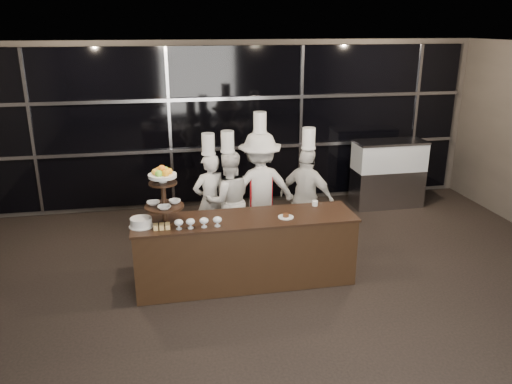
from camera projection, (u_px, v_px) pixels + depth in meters
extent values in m
plane|color=black|center=(316.00, 370.00, 4.94)|extent=(10.00, 10.00, 0.00)
plane|color=black|center=(330.00, 57.00, 3.99)|extent=(10.00, 10.00, 0.00)
plane|color=#473F38|center=(236.00, 125.00, 9.11)|extent=(9.00, 0.00, 9.00)
cube|color=black|center=(237.00, 126.00, 9.06)|extent=(8.60, 0.04, 2.80)
cube|color=#A5A5AA|center=(237.00, 148.00, 9.14)|extent=(8.60, 0.06, 0.06)
cube|color=#A5A5AA|center=(237.00, 98.00, 8.85)|extent=(8.60, 0.06, 0.06)
cube|color=#A5A5AA|center=(32.00, 134.00, 8.39)|extent=(0.05, 0.05, 2.80)
cube|color=#A5A5AA|center=(170.00, 128.00, 8.81)|extent=(0.05, 0.05, 2.80)
cube|color=#A5A5AA|center=(301.00, 124.00, 9.25)|extent=(0.05, 0.05, 2.80)
cube|color=#A5A5AA|center=(415.00, 119.00, 9.67)|extent=(0.05, 0.05, 2.80)
cube|color=black|center=(245.00, 251.00, 6.48)|extent=(2.80, 0.70, 0.90)
cube|color=black|center=(245.00, 219.00, 6.34)|extent=(2.84, 0.74, 0.03)
cylinder|color=black|center=(165.00, 222.00, 6.15)|extent=(0.24, 0.24, 0.03)
cylinder|color=black|center=(164.00, 196.00, 6.04)|extent=(0.06, 0.06, 0.70)
cylinder|color=black|center=(164.00, 207.00, 6.08)|extent=(0.48, 0.48, 0.02)
cylinder|color=black|center=(163.00, 183.00, 5.99)|extent=(0.34, 0.34, 0.02)
cylinder|color=white|center=(163.00, 180.00, 5.97)|extent=(0.10, 0.10, 0.06)
cylinder|color=white|center=(162.00, 176.00, 5.96)|extent=(0.34, 0.34, 0.04)
sphere|color=#FF9B15|center=(169.00, 172.00, 5.96)|extent=(0.09, 0.09, 0.09)
sphere|color=#94C232|center=(165.00, 170.00, 6.01)|extent=(0.09, 0.09, 0.09)
sphere|color=orange|center=(159.00, 171.00, 6.00)|extent=(0.09, 0.09, 0.09)
sphere|color=gold|center=(155.00, 172.00, 5.93)|extent=(0.09, 0.09, 0.09)
sphere|color=#75C131|center=(159.00, 174.00, 5.87)|extent=(0.09, 0.09, 0.09)
sphere|color=orange|center=(166.00, 173.00, 5.88)|extent=(0.09, 0.09, 0.09)
sphere|color=orange|center=(162.00, 169.00, 5.93)|extent=(0.09, 0.09, 0.09)
imported|color=white|center=(153.00, 203.00, 6.10)|extent=(0.16, 0.16, 0.04)
imported|color=white|center=(175.00, 201.00, 6.15)|extent=(0.15, 0.15, 0.05)
imported|color=white|center=(164.00, 207.00, 5.96)|extent=(0.16, 0.16, 0.04)
cylinder|color=silver|center=(179.00, 229.00, 5.97)|extent=(0.07, 0.07, 0.01)
cylinder|color=silver|center=(179.00, 226.00, 5.96)|extent=(0.02, 0.02, 0.05)
ellipsoid|color=silver|center=(179.00, 223.00, 5.95)|extent=(0.11, 0.11, 0.08)
ellipsoid|color=green|center=(179.00, 222.00, 5.95)|extent=(0.08, 0.08, 0.05)
cylinder|color=silver|center=(191.00, 228.00, 6.00)|extent=(0.07, 0.07, 0.01)
cylinder|color=silver|center=(191.00, 225.00, 5.99)|extent=(0.02, 0.02, 0.05)
ellipsoid|color=silver|center=(190.00, 222.00, 5.97)|extent=(0.11, 0.11, 0.08)
ellipsoid|color=red|center=(190.00, 221.00, 5.97)|extent=(0.08, 0.08, 0.05)
cylinder|color=silver|center=(204.00, 227.00, 6.03)|extent=(0.07, 0.07, 0.01)
cylinder|color=silver|center=(204.00, 224.00, 6.02)|extent=(0.02, 0.02, 0.05)
ellipsoid|color=silver|center=(204.00, 221.00, 6.00)|extent=(0.11, 0.11, 0.08)
ellipsoid|color=#FFDDB8|center=(204.00, 220.00, 6.00)|extent=(0.08, 0.08, 0.05)
cylinder|color=silver|center=(217.00, 226.00, 6.06)|extent=(0.07, 0.07, 0.01)
cylinder|color=silver|center=(217.00, 223.00, 6.05)|extent=(0.02, 0.02, 0.05)
ellipsoid|color=silver|center=(217.00, 220.00, 6.03)|extent=(0.11, 0.11, 0.08)
ellipsoid|color=#4B2410|center=(217.00, 219.00, 6.03)|extent=(0.08, 0.08, 0.05)
cylinder|color=white|center=(141.00, 226.00, 6.05)|extent=(0.30, 0.30, 0.01)
cylinder|color=white|center=(141.00, 222.00, 6.03)|extent=(0.26, 0.26, 0.10)
cube|color=#F6CD78|center=(156.00, 228.00, 5.94)|extent=(0.06, 0.06, 0.05)
cube|color=#F6CD78|center=(162.00, 228.00, 5.95)|extent=(0.06, 0.06, 0.05)
cube|color=#F6CD78|center=(168.00, 227.00, 5.96)|extent=(0.06, 0.06, 0.05)
cube|color=#F6CD78|center=(156.00, 226.00, 6.00)|extent=(0.06, 0.06, 0.05)
cube|color=#F6CD78|center=(162.00, 225.00, 6.01)|extent=(0.06, 0.06, 0.05)
cube|color=#F6CD78|center=(168.00, 225.00, 6.03)|extent=(0.06, 0.06, 0.05)
cylinder|color=white|center=(286.00, 217.00, 6.33)|extent=(0.20, 0.20, 0.01)
cylinder|color=#4C2814|center=(286.00, 215.00, 6.32)|extent=(0.08, 0.08, 0.04)
cylinder|color=white|center=(315.00, 203.00, 6.74)|extent=(0.08, 0.08, 0.07)
cube|color=#A5A5AA|center=(387.00, 188.00, 9.33)|extent=(1.28, 0.55, 0.70)
cube|color=silver|center=(389.00, 156.00, 9.13)|extent=(1.28, 0.55, 0.50)
cube|color=#FFC67F|center=(389.00, 156.00, 9.13)|extent=(1.19, 0.46, 0.40)
cube|color=#A5A5AA|center=(391.00, 142.00, 9.05)|extent=(1.30, 0.57, 0.04)
imported|color=silver|center=(210.00, 201.00, 7.46)|extent=(0.62, 0.52, 1.47)
cylinder|color=white|center=(208.00, 144.00, 7.18)|extent=(0.19, 0.19, 0.30)
cylinder|color=white|center=(209.00, 153.00, 7.23)|extent=(0.21, 0.21, 0.03)
imported|color=white|center=(229.00, 201.00, 7.42)|extent=(0.78, 0.63, 1.51)
cylinder|color=white|center=(228.00, 141.00, 7.13)|extent=(0.19, 0.19, 0.30)
cylinder|color=white|center=(228.00, 151.00, 7.18)|extent=(0.21, 0.21, 0.03)
imported|color=silver|center=(260.00, 189.00, 7.55)|extent=(1.17, 0.71, 1.75)
cylinder|color=white|center=(260.00, 122.00, 7.23)|extent=(0.19, 0.19, 0.30)
cylinder|color=white|center=(260.00, 132.00, 7.27)|extent=(0.21, 0.21, 0.03)
cube|color=#A50C13|center=(261.00, 192.00, 7.44)|extent=(0.34, 0.03, 0.65)
imported|color=silver|center=(307.00, 198.00, 7.48)|extent=(0.90, 0.91, 1.54)
cylinder|color=white|center=(309.00, 138.00, 7.18)|extent=(0.19, 0.19, 0.30)
cylinder|color=white|center=(308.00, 148.00, 7.23)|extent=(0.21, 0.21, 0.03)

